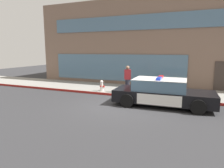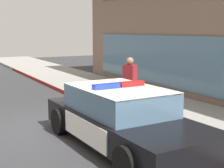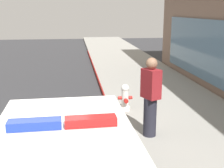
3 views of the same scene
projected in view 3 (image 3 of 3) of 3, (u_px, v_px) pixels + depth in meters
The scene contains 5 objects.
ground at pixel (28, 154), 5.89m from camera, with size 48.00×48.00×0.00m, color #303033.
sidewalk at pixel (204, 140), 6.33m from camera, with size 48.00×3.58×0.15m, color gray.
curb_red_paint at pixel (122, 145), 6.11m from camera, with size 28.80×0.04×0.14m, color maroon.
fire_hydrant at pixel (125, 98), 7.92m from camera, with size 0.34×0.39×0.73m.
pedestrian_on_sidewalk at pixel (151, 97), 6.19m from camera, with size 0.47×0.40×1.71m.
Camera 3 is at (5.53, 0.99, 2.81)m, focal length 47.03 mm.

